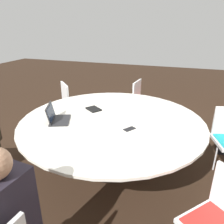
{
  "coord_description": "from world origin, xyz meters",
  "views": [
    {
      "loc": [
        2.39,
        0.82,
        1.85
      ],
      "look_at": [
        0.0,
        0.0,
        0.82
      ],
      "focal_mm": 35.0,
      "sensor_mm": 36.0,
      "label": 1
    }
  ],
  "objects_px": {
    "laptop": "(56,117)",
    "cell_phone": "(129,129)",
    "spiral_notebook": "(94,109)",
    "chair_2": "(224,219)",
    "chair_4": "(143,99)",
    "person_1": "(5,215)",
    "chair_5": "(72,101)",
    "handbag": "(223,141)"
  },
  "relations": [
    {
      "from": "chair_2",
      "to": "cell_phone",
      "type": "bearing_deg",
      "value": 1.56
    },
    {
      "from": "chair_2",
      "to": "person_1",
      "type": "relative_size",
      "value": 0.71
    },
    {
      "from": "chair_2",
      "to": "spiral_notebook",
      "type": "distance_m",
      "value": 1.99
    },
    {
      "from": "chair_4",
      "to": "chair_5",
      "type": "height_order",
      "value": "same"
    },
    {
      "from": "spiral_notebook",
      "to": "cell_phone",
      "type": "xyz_separation_m",
      "value": [
        0.43,
        0.63,
        -0.01
      ]
    },
    {
      "from": "person_1",
      "to": "laptop",
      "type": "distance_m",
      "value": 1.41
    },
    {
      "from": "chair_5",
      "to": "handbag",
      "type": "bearing_deg",
      "value": 43.68
    },
    {
      "from": "chair_5",
      "to": "handbag",
      "type": "xyz_separation_m",
      "value": [
        0.06,
        2.65,
        -0.36
      ]
    },
    {
      "from": "chair_4",
      "to": "spiral_notebook",
      "type": "relative_size",
      "value": 3.27
    },
    {
      "from": "chair_4",
      "to": "chair_2",
      "type": "bearing_deg",
      "value": 29.71
    },
    {
      "from": "chair_2",
      "to": "chair_4",
      "type": "height_order",
      "value": "same"
    },
    {
      "from": "laptop",
      "to": "cell_phone",
      "type": "height_order",
      "value": "laptop"
    },
    {
      "from": "person_1",
      "to": "laptop",
      "type": "bearing_deg",
      "value": 24.69
    },
    {
      "from": "laptop",
      "to": "handbag",
      "type": "relative_size",
      "value": 1.12
    },
    {
      "from": "chair_4",
      "to": "laptop",
      "type": "xyz_separation_m",
      "value": [
        1.83,
        -0.73,
        0.28
      ]
    },
    {
      "from": "chair_4",
      "to": "handbag",
      "type": "bearing_deg",
      "value": 74.14
    },
    {
      "from": "chair_5",
      "to": "handbag",
      "type": "relative_size",
      "value": 2.35
    },
    {
      "from": "laptop",
      "to": "spiral_notebook",
      "type": "distance_m",
      "value": 0.58
    },
    {
      "from": "chair_2",
      "to": "laptop",
      "type": "bearing_deg",
      "value": 20.46
    },
    {
      "from": "handbag",
      "to": "chair_4",
      "type": "bearing_deg",
      "value": -111.77
    },
    {
      "from": "laptop",
      "to": "handbag",
      "type": "bearing_deg",
      "value": -82.44
    },
    {
      "from": "chair_5",
      "to": "person_1",
      "type": "relative_size",
      "value": 0.71
    },
    {
      "from": "cell_phone",
      "to": "person_1",
      "type": "bearing_deg",
      "value": -18.28
    },
    {
      "from": "spiral_notebook",
      "to": "cell_phone",
      "type": "height_order",
      "value": "spiral_notebook"
    },
    {
      "from": "laptop",
      "to": "spiral_notebook",
      "type": "bearing_deg",
      "value": -52.71
    },
    {
      "from": "person_1",
      "to": "cell_phone",
      "type": "relative_size",
      "value": 7.69
    },
    {
      "from": "chair_4",
      "to": "chair_5",
      "type": "relative_size",
      "value": 1.0
    },
    {
      "from": "person_1",
      "to": "handbag",
      "type": "relative_size",
      "value": 3.32
    },
    {
      "from": "person_1",
      "to": "cell_phone",
      "type": "bearing_deg",
      "value": -12.24
    },
    {
      "from": "person_1",
      "to": "laptop",
      "type": "relative_size",
      "value": 2.97
    },
    {
      "from": "person_1",
      "to": "handbag",
      "type": "bearing_deg",
      "value": -26.88
    },
    {
      "from": "chair_5",
      "to": "spiral_notebook",
      "type": "height_order",
      "value": "chair_5"
    },
    {
      "from": "chair_4",
      "to": "laptop",
      "type": "distance_m",
      "value": 1.99
    },
    {
      "from": "laptop",
      "to": "spiral_notebook",
      "type": "xyz_separation_m",
      "value": [
        -0.5,
        0.28,
        -0.04
      ]
    },
    {
      "from": "handbag",
      "to": "chair_5",
      "type": "bearing_deg",
      "value": -91.24
    },
    {
      "from": "chair_5",
      "to": "spiral_notebook",
      "type": "relative_size",
      "value": 3.27
    },
    {
      "from": "handbag",
      "to": "spiral_notebook",
      "type": "bearing_deg",
      "value": -67.53
    },
    {
      "from": "handbag",
      "to": "laptop",
      "type": "bearing_deg",
      "value": -59.34
    },
    {
      "from": "laptop",
      "to": "cell_phone",
      "type": "distance_m",
      "value": 0.92
    },
    {
      "from": "chair_4",
      "to": "handbag",
      "type": "distance_m",
      "value": 1.56
    },
    {
      "from": "chair_2",
      "to": "laptop",
      "type": "distance_m",
      "value": 2.0
    },
    {
      "from": "chair_4",
      "to": "cell_phone",
      "type": "distance_m",
      "value": 1.78
    }
  ]
}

